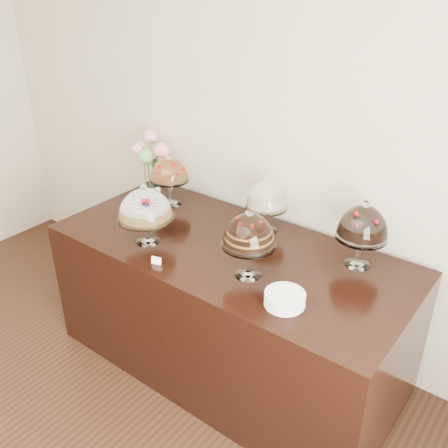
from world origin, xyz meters
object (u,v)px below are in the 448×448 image
Objects in this scene: cake_stand_dark_choco at (363,225)px; cake_stand_cheesecake at (267,198)px; cake_stand_fruit_tart at (170,172)px; display_counter at (229,308)px; flower_vase at (151,158)px; cake_stand_sugar_sponge at (145,207)px; plate_stack at (285,299)px; cake_stand_choco_layer at (249,233)px.

cake_stand_cheesecake is at bearing 178.12° from cake_stand_dark_choco.
display_counter is at bearing -19.14° from cake_stand_fruit_tart.
flower_vase reaches higher than cake_stand_cheesecake.
display_counter is at bearing -157.24° from cake_stand_dark_choco.
cake_stand_sugar_sponge is 0.55m from cake_stand_fruit_tart.
cake_stand_fruit_tart is at bearing -19.02° from flower_vase.
flower_vase is at bearing 160.98° from cake_stand_fruit_tart.
plate_stack is at bearing -49.80° from cake_stand_cheesecake.
cake_stand_dark_choco reaches higher than cake_stand_cheesecake.
cake_stand_fruit_tart is 1.89× the size of plate_stack.
cake_stand_dark_choco is 2.03× the size of plate_stack.
cake_stand_sugar_sponge is at bearing -150.66° from display_counter.
flower_vase is 1.65m from plate_stack.
cake_stand_choco_layer is at bearing -33.79° from display_counter.
cake_stand_sugar_sponge is 0.74m from cake_stand_cheesecake.
cake_stand_sugar_sponge reaches higher than plate_stack.
flower_vase is (-0.52, 0.58, 0.02)m from cake_stand_sugar_sponge.
plate_stack is (1.00, -0.04, -0.20)m from cake_stand_sugar_sponge.
cake_stand_fruit_tart is 0.85× the size of flower_vase.
cake_stand_cheesecake is 0.75m from cake_stand_fruit_tart.
cake_stand_sugar_sponge reaches higher than cake_stand_cheesecake.
cake_stand_choco_layer is 1.01× the size of cake_stand_dark_choco.
cake_stand_fruit_tart is at bearing 160.86° from display_counter.
cake_stand_dark_choco is (0.43, 0.46, -0.01)m from cake_stand_choco_layer.
display_counter is 0.78m from cake_stand_choco_layer.
cake_stand_choco_layer is at bearing -132.99° from cake_stand_dark_choco.
cake_stand_choco_layer reaches higher than cake_stand_sugar_sponge.
cake_stand_sugar_sponge reaches higher than display_counter.
display_counter is at bearing -100.22° from cake_stand_cheesecake.
cake_stand_sugar_sponge is at bearing -62.27° from cake_stand_fruit_tart.
cake_stand_sugar_sponge is at bearing 177.63° from plate_stack.
display_counter is 0.80m from plate_stack.
cake_stand_dark_choco reaches higher than display_counter.
cake_stand_choco_layer is at bearing -22.54° from flower_vase.
flower_vase is at bearing 157.46° from cake_stand_choco_layer.
display_counter is 0.85m from cake_stand_sugar_sponge.
flower_vase is (-1.22, 0.51, -0.00)m from cake_stand_choco_layer.
cake_stand_cheesecake is (-0.20, 0.48, -0.03)m from cake_stand_choco_layer.
cake_stand_choco_layer reaches higher than cake_stand_cheesecake.
flower_vase reaches higher than cake_stand_sugar_sponge.
cake_stand_choco_layer reaches higher than plate_stack.
cake_stand_choco_layer is 2.04× the size of plate_stack.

